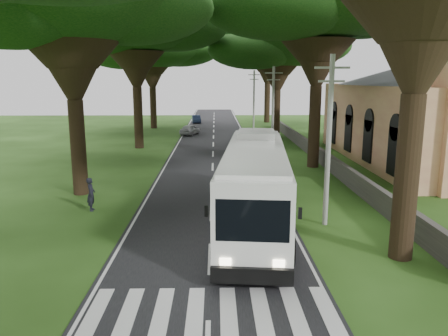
{
  "coord_description": "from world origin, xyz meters",
  "views": [
    {
      "loc": [
        0.23,
        -14.01,
        6.93
      ],
      "look_at": [
        0.69,
        8.95,
        2.2
      ],
      "focal_mm": 35.0,
      "sensor_mm": 36.0,
      "label": 1
    }
  ],
  "objects_px": {
    "distant_car_a": "(190,130)",
    "pedestrian": "(91,194)",
    "pole_near": "(329,139)",
    "pole_mid": "(273,109)",
    "church": "(431,104)",
    "pole_far": "(254,99)",
    "distant_car_b": "(196,119)",
    "coach_bus": "(255,184)"
  },
  "relations": [
    {
      "from": "pole_mid",
      "to": "pedestrian",
      "type": "bearing_deg",
      "value": -124.2
    },
    {
      "from": "coach_bus",
      "to": "distant_car_a",
      "type": "distance_m",
      "value": 34.6
    },
    {
      "from": "distant_car_a",
      "to": "pedestrian",
      "type": "relative_size",
      "value": 2.12
    },
    {
      "from": "coach_bus",
      "to": "distant_car_a",
      "type": "relative_size",
      "value": 3.5
    },
    {
      "from": "pole_near",
      "to": "pedestrian",
      "type": "height_order",
      "value": "pole_near"
    },
    {
      "from": "pole_far",
      "to": "pole_mid",
      "type": "bearing_deg",
      "value": -90.0
    },
    {
      "from": "distant_car_a",
      "to": "pedestrian",
      "type": "bearing_deg",
      "value": 102.68
    },
    {
      "from": "coach_bus",
      "to": "distant_car_a",
      "type": "xyz_separation_m",
      "value": [
        -5.02,
        34.21,
        -1.4
      ]
    },
    {
      "from": "church",
      "to": "distant_car_b",
      "type": "relative_size",
      "value": 6.62
    },
    {
      "from": "pole_far",
      "to": "pole_near",
      "type": "bearing_deg",
      "value": -90.0
    },
    {
      "from": "distant_car_b",
      "to": "pole_near",
      "type": "bearing_deg",
      "value": -86.7
    },
    {
      "from": "pole_mid",
      "to": "pedestrian",
      "type": "distance_m",
      "value": 21.4
    },
    {
      "from": "pole_near",
      "to": "pole_mid",
      "type": "relative_size",
      "value": 1.0
    },
    {
      "from": "pole_mid",
      "to": "coach_bus",
      "type": "xyz_separation_m",
      "value": [
        -3.42,
        -20.14,
        -2.1
      ]
    },
    {
      "from": "coach_bus",
      "to": "pedestrian",
      "type": "relative_size",
      "value": 7.43
    },
    {
      "from": "pole_far",
      "to": "distant_car_b",
      "type": "xyz_separation_m",
      "value": [
        -8.28,
        9.1,
        -3.55
      ]
    },
    {
      "from": "coach_bus",
      "to": "pole_mid",
      "type": "bearing_deg",
      "value": 86.23
    },
    {
      "from": "pole_far",
      "to": "distant_car_b",
      "type": "distance_m",
      "value": 12.81
    },
    {
      "from": "coach_bus",
      "to": "distant_car_a",
      "type": "bearing_deg",
      "value": 104.2
    },
    {
      "from": "church",
      "to": "coach_bus",
      "type": "distance_m",
      "value": 22.43
    },
    {
      "from": "coach_bus",
      "to": "distant_car_b",
      "type": "bearing_deg",
      "value": 101.5
    },
    {
      "from": "pole_mid",
      "to": "pole_far",
      "type": "distance_m",
      "value": 20.0
    },
    {
      "from": "distant_car_a",
      "to": "pedestrian",
      "type": "height_order",
      "value": "pedestrian"
    },
    {
      "from": "church",
      "to": "coach_bus",
      "type": "xyz_separation_m",
      "value": [
        -15.78,
        -15.69,
        -2.83
      ]
    },
    {
      "from": "church",
      "to": "pole_mid",
      "type": "height_order",
      "value": "church"
    },
    {
      "from": "pole_near",
      "to": "distant_car_b",
      "type": "xyz_separation_m",
      "value": [
        -8.28,
        49.1,
        -3.55
      ]
    },
    {
      "from": "pedestrian",
      "to": "pole_mid",
      "type": "bearing_deg",
      "value": -42.09
    },
    {
      "from": "distant_car_b",
      "to": "pedestrian",
      "type": "height_order",
      "value": "pedestrian"
    },
    {
      "from": "pole_near",
      "to": "distant_car_b",
      "type": "relative_size",
      "value": 2.21
    },
    {
      "from": "church",
      "to": "pole_far",
      "type": "xyz_separation_m",
      "value": [
        -12.36,
        24.45,
        -0.73
      ]
    },
    {
      "from": "pole_mid",
      "to": "distant_car_a",
      "type": "distance_m",
      "value": 16.77
    },
    {
      "from": "pole_near",
      "to": "distant_car_a",
      "type": "distance_m",
      "value": 35.27
    },
    {
      "from": "church",
      "to": "distant_car_a",
      "type": "xyz_separation_m",
      "value": [
        -20.8,
        18.53,
        -4.23
      ]
    },
    {
      "from": "distant_car_b",
      "to": "pole_far",
      "type": "bearing_deg",
      "value": -53.97
    },
    {
      "from": "distant_car_b",
      "to": "distant_car_a",
      "type": "bearing_deg",
      "value": -96.85
    },
    {
      "from": "distant_car_b",
      "to": "pedestrian",
      "type": "relative_size",
      "value": 2.02
    },
    {
      "from": "distant_car_a",
      "to": "distant_car_b",
      "type": "bearing_deg",
      "value": -71.65
    },
    {
      "from": "church",
      "to": "pole_near",
      "type": "xyz_separation_m",
      "value": [
        -12.36,
        -15.55,
        -0.73
      ]
    },
    {
      "from": "coach_bus",
      "to": "pole_near",
      "type": "bearing_deg",
      "value": 8.19
    },
    {
      "from": "church",
      "to": "distant_car_b",
      "type": "bearing_deg",
      "value": 121.6
    },
    {
      "from": "church",
      "to": "distant_car_b",
      "type": "distance_m",
      "value": 39.63
    },
    {
      "from": "pole_near",
      "to": "pedestrian",
      "type": "xyz_separation_m",
      "value": [
        -11.89,
        2.51,
        -3.28
      ]
    }
  ]
}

